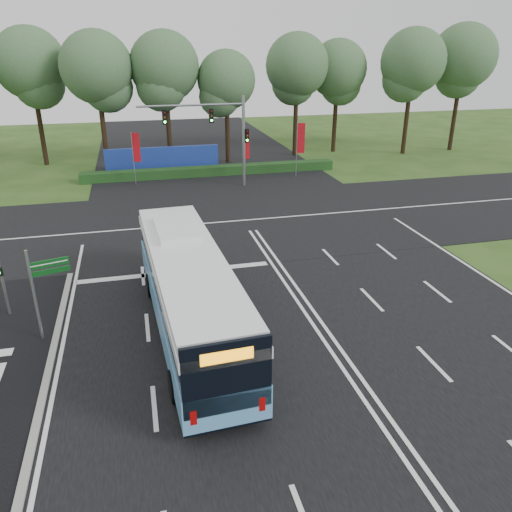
{
  "coord_description": "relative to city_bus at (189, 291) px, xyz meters",
  "views": [
    {
      "loc": [
        -6.49,
        -18.0,
        10.65
      ],
      "look_at": [
        -1.57,
        2.0,
        1.84
      ],
      "focal_mm": 35.0,
      "sensor_mm": 36.0,
      "label": 1
    }
  ],
  "objects": [
    {
      "name": "traffic_light_gantry",
      "position": [
        5.1,
        21.19,
        2.84
      ],
      "size": [
        8.41,
        0.28,
        7.0
      ],
      "color": "gray",
      "rests_on": "ground"
    },
    {
      "name": "hedge",
      "position": [
        4.89,
        25.19,
        -1.42
      ],
      "size": [
        22.0,
        1.2,
        0.8
      ],
      "primitive_type": "cube",
      "color": "#153814",
      "rests_on": "ground"
    },
    {
      "name": "pedestrian_signal",
      "position": [
        -7.34,
        3.13,
        -0.15
      ],
      "size": [
        0.29,
        0.4,
        3.05
      ],
      "rotation": [
        0.0,
        0.0,
        0.42
      ],
      "color": "gray",
      "rests_on": "ground"
    },
    {
      "name": "banner_flag_right",
      "position": [
        12.11,
        22.9,
        1.21
      ],
      "size": [
        0.67,
        0.24,
        4.66
      ],
      "rotation": [
        0.0,
        0.0,
        -0.28
      ],
      "color": "gray",
      "rests_on": "ground"
    },
    {
      "name": "road_cross",
      "position": [
        4.89,
        12.69,
        -1.8
      ],
      "size": [
        120.0,
        14.0,
        0.05
      ],
      "primitive_type": "cube",
      "color": "black",
      "rests_on": "ground"
    },
    {
      "name": "kerb_strip",
      "position": [
        -5.21,
        -2.31,
        -1.76
      ],
      "size": [
        0.25,
        18.0,
        0.12
      ],
      "primitive_type": "cube",
      "color": "gray",
      "rests_on": "ground"
    },
    {
      "name": "banner_flag_mid",
      "position": [
        7.41,
        22.92,
        0.85
      ],
      "size": [
        0.6,
        0.08,
        4.06
      ],
      "rotation": [
        0.0,
        0.0,
        -0.05
      ],
      "color": "gray",
      "rests_on": "ground"
    },
    {
      "name": "blue_hoarding",
      "position": [
        0.89,
        27.69,
        -0.72
      ],
      "size": [
        10.0,
        0.3,
        2.2
      ],
      "primitive_type": "cube",
      "color": "navy",
      "rests_on": "ground"
    },
    {
      "name": "ground",
      "position": [
        4.89,
        0.69,
        -1.82
      ],
      "size": [
        120.0,
        120.0,
        0.0
      ],
      "primitive_type": "plane",
      "color": "#284818",
      "rests_on": "ground"
    },
    {
      "name": "city_bus",
      "position": [
        0.0,
        0.0,
        0.0
      ],
      "size": [
        3.26,
        12.71,
        3.62
      ],
      "rotation": [
        0.0,
        0.0,
        0.05
      ],
      "color": "#599CCF",
      "rests_on": "ground"
    },
    {
      "name": "road_main",
      "position": [
        4.89,
        0.69,
        -1.8
      ],
      "size": [
        20.0,
        120.0,
        0.04
      ],
      "primitive_type": "cube",
      "color": "black",
      "rests_on": "ground"
    },
    {
      "name": "eucalyptus_row",
      "position": [
        9.4,
        30.92,
        6.82
      ],
      "size": [
        53.2,
        9.65,
        12.66
      ],
      "color": "black",
      "rests_on": "ground"
    },
    {
      "name": "street_sign",
      "position": [
        -5.39,
        0.9,
        0.57
      ],
      "size": [
        1.42,
        0.47,
        3.77
      ],
      "rotation": [
        0.0,
        0.0,
        0.28
      ],
      "color": "gray",
      "rests_on": "ground"
    },
    {
      "name": "banner_flag_left",
      "position": [
        -1.4,
        23.51,
        0.98
      ],
      "size": [
        0.62,
        0.2,
        4.27
      ],
      "rotation": [
        0.0,
        0.0,
        -0.25
      ],
      "color": "gray",
      "rests_on": "ground"
    }
  ]
}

